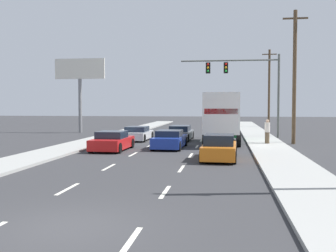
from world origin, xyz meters
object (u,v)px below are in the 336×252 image
at_px(traffic_signal_mast, 238,75).
at_px(pedestrian_near_corner, 267,131).
at_px(car_gray, 180,133).
at_px(car_white, 137,134).
at_px(utility_pole_mid, 294,76).
at_px(utility_pole_far, 269,88).
at_px(car_orange, 219,148).
at_px(roadside_billboard, 80,78).
at_px(car_red, 112,141).
at_px(box_truck, 223,116).
at_px(car_blue, 170,140).

xyz_separation_m(traffic_signal_mast, pedestrian_near_corner, (1.87, -7.38, -4.56)).
height_order(car_gray, traffic_signal_mast, traffic_signal_mast).
bearing_deg(car_white, utility_pole_mid, -6.61).
distance_m(car_white, car_gray, 3.54).
bearing_deg(utility_pole_far, pedestrian_near_corner, -95.99).
height_order(car_orange, roadside_billboard, roadside_billboard).
distance_m(car_white, roadside_billboard, 12.75).
bearing_deg(utility_pole_far, roadside_billboard, -148.38).
bearing_deg(car_white, car_red, -90.08).
xyz_separation_m(car_gray, pedestrian_near_corner, (6.65, -3.42, 0.43)).
relative_size(car_white, traffic_signal_mast, 0.49).
bearing_deg(utility_pole_mid, car_orange, -119.11).
height_order(car_white, utility_pole_far, utility_pole_far).
xyz_separation_m(car_white, car_gray, (3.47, 0.70, 0.03)).
relative_size(car_orange, utility_pole_far, 0.43).
distance_m(box_truck, car_orange, 8.87).
height_order(car_red, utility_pole_mid, utility_pole_mid).
bearing_deg(car_orange, box_truck, 89.42).
distance_m(car_blue, traffic_signal_mast, 12.37).
bearing_deg(box_truck, traffic_signal_mast, 79.12).
bearing_deg(pedestrian_near_corner, utility_pole_far, 84.01).
xyz_separation_m(utility_pole_mid, pedestrian_near_corner, (-2.04, -1.30, -4.06)).
distance_m(car_white, car_orange, 12.91).
xyz_separation_m(car_gray, roadside_billboard, (-11.44, 7.77, 5.17)).
height_order(car_blue, utility_pole_far, utility_pole_far).
bearing_deg(pedestrian_near_corner, roadside_billboard, 148.28).
bearing_deg(car_red, utility_pole_mid, 26.29).
distance_m(utility_pole_mid, pedestrian_near_corner, 4.72).
distance_m(car_blue, pedestrian_near_corner, 7.27).
distance_m(car_gray, box_truck, 4.78).
bearing_deg(car_orange, pedestrian_near_corner, 68.30).
relative_size(car_red, utility_pole_mid, 0.44).
xyz_separation_m(car_blue, utility_pole_far, (9.17, 26.74, 4.56)).
xyz_separation_m(car_red, traffic_signal_mast, (8.26, 12.08, 4.99)).
bearing_deg(car_orange, utility_pole_mid, 60.89).
xyz_separation_m(car_blue, utility_pole_mid, (8.70, 4.17, 4.49)).
bearing_deg(utility_pole_mid, car_blue, -154.39).
distance_m(roadside_billboard, pedestrian_near_corner, 21.79).
bearing_deg(utility_pole_far, car_blue, -108.93).
bearing_deg(car_gray, car_white, -168.51).
xyz_separation_m(box_truck, roadside_billboard, (-14.90, 10.68, 3.64)).
relative_size(traffic_signal_mast, pedestrian_near_corner, 5.11).
relative_size(car_blue, traffic_signal_mast, 0.54).
bearing_deg(roadside_billboard, traffic_signal_mast, -13.21).
distance_m(utility_pole_mid, utility_pole_far, 22.57).
relative_size(car_red, roadside_billboard, 0.56).
bearing_deg(car_gray, utility_pole_far, 65.88).
xyz_separation_m(car_blue, box_truck, (3.48, 3.37, 1.54)).
distance_m(traffic_signal_mast, pedestrian_near_corner, 8.87).
relative_size(traffic_signal_mast, utility_pole_far, 0.88).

